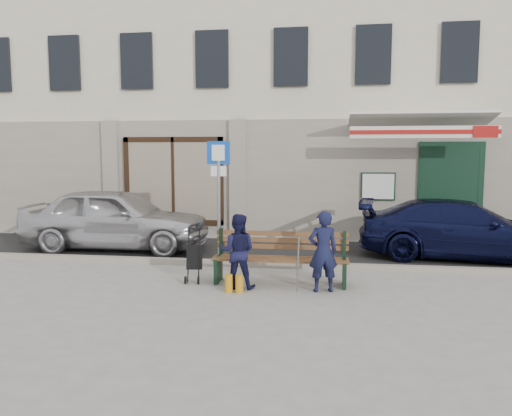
% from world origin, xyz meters
% --- Properties ---
extents(ground, '(80.00, 80.00, 0.00)m').
position_xyz_m(ground, '(0.00, 0.00, 0.00)').
color(ground, '#9E9991').
rests_on(ground, ground).
extents(asphalt_lane, '(60.00, 3.20, 0.01)m').
position_xyz_m(asphalt_lane, '(0.00, 3.10, 0.01)').
color(asphalt_lane, '#282828').
rests_on(asphalt_lane, ground).
extents(curb, '(60.00, 0.18, 0.12)m').
position_xyz_m(curb, '(0.00, 1.50, 0.06)').
color(curb, '#9E9384').
rests_on(curb, ground).
extents(building, '(20.00, 8.27, 10.00)m').
position_xyz_m(building, '(0.01, 8.45, 4.97)').
color(building, beige).
rests_on(building, ground).
extents(car_silver, '(4.45, 1.84, 1.51)m').
position_xyz_m(car_silver, '(-4.01, 2.87, 0.75)').
color(car_silver, silver).
rests_on(car_silver, ground).
extents(car_navy, '(4.62, 2.28, 1.29)m').
position_xyz_m(car_navy, '(3.94, 2.96, 0.65)').
color(car_navy, black).
rests_on(car_navy, ground).
extents(parking_sign, '(0.47, 0.12, 2.56)m').
position_xyz_m(parking_sign, '(-1.24, 1.73, 1.70)').
color(parking_sign, gray).
rests_on(parking_sign, ground).
extents(bench, '(2.40, 1.17, 0.98)m').
position_xyz_m(bench, '(0.14, 0.26, 0.46)').
color(bench, brown).
rests_on(bench, ground).
extents(man, '(0.56, 0.44, 1.37)m').
position_xyz_m(man, '(0.94, -0.14, 0.68)').
color(man, '#131634').
rests_on(man, ground).
extents(woman, '(0.63, 0.49, 1.28)m').
position_xyz_m(woman, '(-0.51, -0.11, 0.64)').
color(woman, '#131436').
rests_on(woman, ground).
extents(stroller, '(0.31, 0.42, 0.95)m').
position_xyz_m(stroller, '(-1.36, 0.20, 0.42)').
color(stroller, black).
rests_on(stroller, ground).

